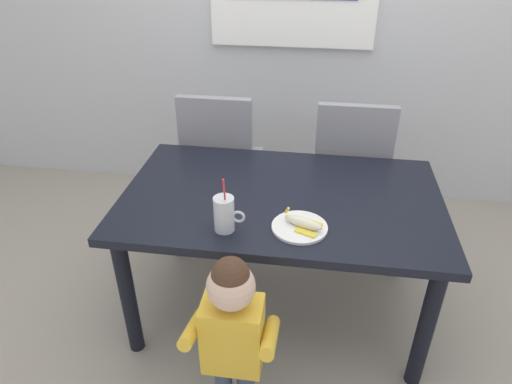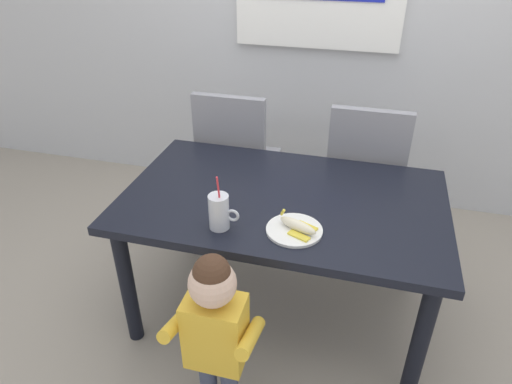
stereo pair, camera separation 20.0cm
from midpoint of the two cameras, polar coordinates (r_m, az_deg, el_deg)
ground_plane at (r=2.53m, az=0.40°, el=-14.12°), size 24.00×24.00×0.00m
dining_table at (r=2.14m, az=0.46°, el=-2.51°), size 1.46×0.89×0.70m
dining_chair_left at (r=2.79m, az=-6.46°, el=4.26°), size 0.44×0.44×0.96m
dining_chair_right at (r=2.71m, az=9.58°, el=3.12°), size 0.44×0.44×0.96m
toddler_standing at (r=1.73m, az=-6.42°, el=-16.60°), size 0.33×0.24×0.84m
milk_cup at (r=1.84m, az=-7.06°, el=-3.06°), size 0.13×0.08×0.25m
snack_plate at (r=1.87m, az=2.42°, el=-4.51°), size 0.23×0.23×0.01m
peeled_banana at (r=1.85m, az=2.91°, el=-3.98°), size 0.17×0.14×0.07m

